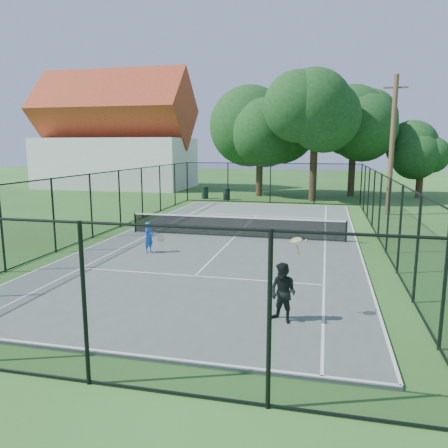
% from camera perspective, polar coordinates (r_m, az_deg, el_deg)
% --- Properties ---
extents(ground, '(120.00, 120.00, 0.00)m').
position_cam_1_polar(ground, '(20.37, 1.43, -1.85)').
color(ground, '#2D501B').
extents(tennis_court, '(11.00, 24.00, 0.06)m').
position_cam_1_polar(tennis_court, '(20.37, 1.43, -1.77)').
color(tennis_court, '#505E58').
rests_on(tennis_court, ground).
extents(tennis_net, '(10.08, 0.08, 0.95)m').
position_cam_1_polar(tennis_net, '(20.26, 1.43, -0.25)').
color(tennis_net, black).
rests_on(tennis_net, tennis_court).
extents(fence, '(13.10, 26.10, 3.00)m').
position_cam_1_polar(fence, '(20.12, 1.45, 2.33)').
color(fence, black).
rests_on(fence, ground).
extents(tree_near_left, '(7.04, 7.04, 9.18)m').
position_cam_1_polar(tree_near_left, '(37.42, 4.72, 12.30)').
color(tree_near_left, '#332114').
rests_on(tree_near_left, ground).
extents(tree_near_mid, '(7.19, 7.19, 9.41)m').
position_cam_1_polar(tree_near_mid, '(34.58, 11.78, 12.55)').
color(tree_near_mid, '#332114').
rests_on(tree_near_mid, ground).
extents(tree_near_right, '(5.99, 5.99, 8.27)m').
position_cam_1_polar(tree_near_right, '(38.82, 16.58, 11.26)').
color(tree_near_right, '#332114').
rests_on(tree_near_right, ground).
extents(tree_far_right, '(4.26, 4.26, 5.64)m').
position_cam_1_polar(tree_far_right, '(39.46, 24.40, 8.18)').
color(tree_far_right, '#332114').
rests_on(tree_far_right, ground).
extents(building, '(15.30, 8.15, 11.87)m').
position_cam_1_polar(building, '(46.54, -13.98, 10.73)').
color(building, silver).
rests_on(building, ground).
extents(trash_bin_left, '(0.58, 0.58, 0.99)m').
position_cam_1_polar(trash_bin_left, '(35.57, -2.50, 4.13)').
color(trash_bin_left, black).
rests_on(trash_bin_left, ground).
extents(trash_bin_right, '(0.58, 0.58, 0.92)m').
position_cam_1_polar(trash_bin_right, '(34.76, 0.34, 3.94)').
color(trash_bin_right, black).
rests_on(trash_bin_right, ground).
extents(utility_pole, '(1.40, 0.30, 8.41)m').
position_cam_1_polar(utility_pole, '(28.77, 21.09, 9.56)').
color(utility_pole, '#4C3823').
rests_on(utility_pole, ground).
extents(player_blue, '(0.80, 0.51, 1.21)m').
position_cam_1_polar(player_blue, '(17.53, -9.76, -1.75)').
color(player_blue, blue).
rests_on(player_blue, tennis_court).
extents(player_black, '(0.96, 1.04, 2.02)m').
position_cam_1_polar(player_black, '(10.65, 7.73, -8.86)').
color(player_black, black).
rests_on(player_black, tennis_court).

